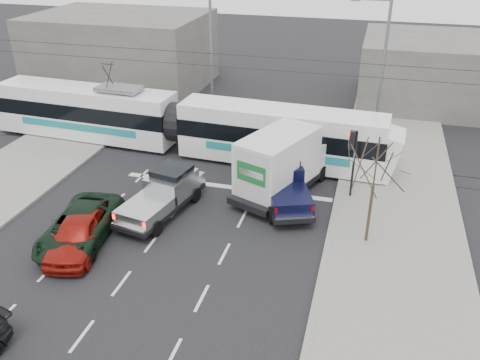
% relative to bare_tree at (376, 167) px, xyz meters
% --- Properties ---
extents(ground, '(120.00, 120.00, 0.00)m').
position_rel_bare_tree_xyz_m(ground, '(-7.60, -2.50, -3.79)').
color(ground, black).
rests_on(ground, ground).
extents(sidewalk_right, '(6.00, 60.00, 0.15)m').
position_rel_bare_tree_xyz_m(sidewalk_right, '(1.40, -2.50, -3.72)').
color(sidewalk_right, gray).
rests_on(sidewalk_right, ground).
extents(rails, '(60.00, 1.60, 0.03)m').
position_rel_bare_tree_xyz_m(rails, '(-7.60, 7.50, -3.78)').
color(rails, '#33302D').
rests_on(rails, ground).
extents(building_left, '(14.00, 10.00, 6.00)m').
position_rel_bare_tree_xyz_m(building_left, '(-21.60, 19.50, -0.79)').
color(building_left, slate).
rests_on(building_left, ground).
extents(building_right, '(12.00, 10.00, 5.00)m').
position_rel_bare_tree_xyz_m(building_right, '(4.40, 21.50, -1.29)').
color(building_right, slate).
rests_on(building_right, ground).
extents(bare_tree, '(2.40, 2.40, 5.00)m').
position_rel_bare_tree_xyz_m(bare_tree, '(0.00, 0.00, 0.00)').
color(bare_tree, '#47382B').
rests_on(bare_tree, ground).
extents(traffic_signal, '(0.44, 0.44, 3.60)m').
position_rel_bare_tree_xyz_m(traffic_signal, '(-1.13, 4.00, -1.05)').
color(traffic_signal, black).
rests_on(traffic_signal, ground).
extents(street_lamp_near, '(2.38, 0.25, 9.00)m').
position_rel_bare_tree_xyz_m(street_lamp_near, '(-0.29, 11.50, 1.32)').
color(street_lamp_near, slate).
rests_on(street_lamp_near, ground).
extents(street_lamp_far, '(2.38, 0.25, 9.00)m').
position_rel_bare_tree_xyz_m(street_lamp_far, '(-11.79, 13.50, 1.32)').
color(street_lamp_far, slate).
rests_on(street_lamp_far, ground).
extents(catenary, '(60.00, 0.20, 7.00)m').
position_rel_bare_tree_xyz_m(catenary, '(-7.60, 7.50, 0.09)').
color(catenary, black).
rests_on(catenary, ground).
extents(tram, '(25.06, 3.85, 5.10)m').
position_rel_bare_tree_xyz_m(tram, '(-11.88, 7.44, -1.98)').
color(tram, white).
rests_on(tram, ground).
extents(silver_pickup, '(2.89, 5.80, 2.01)m').
position_rel_bare_tree_xyz_m(silver_pickup, '(-9.79, 0.31, -2.79)').
color(silver_pickup, black).
rests_on(silver_pickup, ground).
extents(box_truck, '(4.75, 7.27, 3.44)m').
position_rel_bare_tree_xyz_m(box_truck, '(-4.53, 3.82, -2.09)').
color(box_truck, black).
rests_on(box_truck, ground).
extents(navy_pickup, '(3.76, 5.68, 2.25)m').
position_rel_bare_tree_xyz_m(navy_pickup, '(-4.34, 2.77, -2.68)').
color(navy_pickup, black).
rests_on(navy_pickup, ground).
extents(green_car, '(3.16, 5.71, 1.51)m').
position_rel_bare_tree_xyz_m(green_car, '(-12.44, -3.18, -3.04)').
color(green_car, black).
rests_on(green_car, ground).
extents(red_car, '(2.79, 4.96, 1.59)m').
position_rel_bare_tree_xyz_m(red_car, '(-12.15, -3.77, -3.00)').
color(red_car, maroon).
rests_on(red_car, ground).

